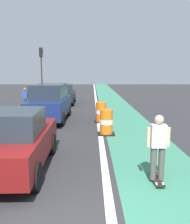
% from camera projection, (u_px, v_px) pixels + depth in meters
% --- Properties ---
extents(bike_lane_strip, '(2.50, 80.00, 0.01)m').
position_uv_depth(bike_lane_strip, '(120.00, 113.00, 15.99)').
color(bike_lane_strip, '#387F60').
rests_on(bike_lane_strip, ground).
extents(lane_divider_stripe, '(0.20, 80.00, 0.01)m').
position_uv_depth(lane_divider_stripe, '(98.00, 113.00, 15.98)').
color(lane_divider_stripe, silver).
rests_on(lane_divider_stripe, ground).
extents(skateboarder_on_lane, '(0.57, 0.80, 1.69)m').
position_uv_depth(skateboarder_on_lane, '(158.00, 147.00, 5.84)').
color(skateboarder_on_lane, black).
rests_on(skateboarder_on_lane, ground).
extents(parked_sedan_nearest, '(1.98, 4.13, 1.70)m').
position_uv_depth(parked_sedan_nearest, '(13.00, 141.00, 6.60)').
color(parked_sedan_nearest, maroon).
rests_on(parked_sedan_nearest, ground).
extents(parked_suv_second, '(1.99, 4.63, 2.04)m').
position_uv_depth(parked_suv_second, '(50.00, 102.00, 13.42)').
color(parked_suv_second, navy).
rests_on(parked_suv_second, ground).
extents(parked_sedan_third, '(1.99, 4.14, 1.70)m').
position_uv_depth(parked_sedan_third, '(63.00, 94.00, 20.46)').
color(parked_sedan_third, black).
rests_on(parked_sedan_third, ground).
extents(traffic_barrel_front, '(0.73, 0.73, 1.09)m').
position_uv_depth(traffic_barrel_front, '(106.00, 122.00, 10.48)').
color(traffic_barrel_front, orange).
rests_on(traffic_barrel_front, ground).
extents(traffic_barrel_mid, '(0.73, 0.73, 1.09)m').
position_uv_depth(traffic_barrel_mid, '(101.00, 112.00, 13.07)').
color(traffic_barrel_mid, orange).
rests_on(traffic_barrel_mid, ground).
extents(traffic_light_corner, '(0.41, 0.32, 5.10)m').
position_uv_depth(traffic_light_corner, '(41.00, 64.00, 24.33)').
color(traffic_light_corner, '#2D2D2D').
rests_on(traffic_light_corner, ground).
extents(pedestrian_crossing, '(0.34, 0.20, 1.61)m').
position_uv_depth(pedestrian_crossing, '(25.00, 99.00, 16.85)').
color(pedestrian_crossing, '#33333D').
rests_on(pedestrian_crossing, ground).
extents(pedestrian_waiting, '(0.34, 0.20, 1.61)m').
position_uv_depth(pedestrian_waiting, '(40.00, 92.00, 22.56)').
color(pedestrian_waiting, '#33333D').
rests_on(pedestrian_waiting, ground).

